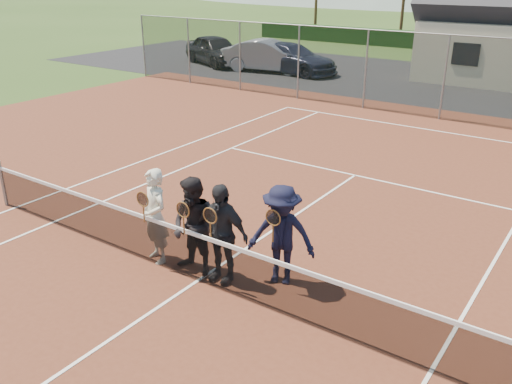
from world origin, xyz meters
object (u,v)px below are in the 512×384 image
player_b (195,227)px  player_c (221,233)px  player_a (155,216)px  car_a (216,50)px  player_d (281,235)px  car_c (290,58)px  car_b (269,56)px  tennis_net (197,255)px

player_b → player_c: size_ratio=1.00×
player_a → player_b: 0.89m
car_a → player_b: player_b is taller
player_a → player_d: bearing=16.3°
car_c → player_c: bearing=-146.3°
car_a → car_b: same height
car_b → player_d: player_d is taller
car_c → player_d: player_d is taller
car_b → player_a: bearing=-163.1°
player_a → player_b: same height
car_c → tennis_net: 20.92m
car_b → car_c: (1.12, 0.32, -0.06)m
car_a → player_d: player_d is taller
player_a → player_d: size_ratio=1.00×
player_d → player_c: bearing=-149.5°
player_a → car_b: bearing=117.7°
tennis_net → player_b: size_ratio=6.49×
player_a → player_c: bearing=5.9°
car_b → player_b: player_b is taller
car_a → player_c: size_ratio=2.67×
tennis_net → player_c: player_c is taller
tennis_net → player_d: (1.19, 0.83, 0.38)m
player_d → tennis_net: bearing=-145.3°
player_c → tennis_net: bearing=-134.9°
player_a → tennis_net: bearing=-8.2°
car_a → player_b: bearing=-118.3°
car_c → player_a: (8.40, -18.48, 0.16)m
player_a → player_d: (2.30, 0.67, -0.00)m
player_b → player_a: bearing=-175.7°
player_a → player_c: 1.41m
car_c → car_b: bearing=111.5°
car_a → player_d: (15.63, -17.69, 0.10)m
car_b → car_c: bearing=-84.9°
car_b → player_b: size_ratio=2.76×
car_b → player_a: (9.52, -18.16, 0.10)m
car_c → player_a: size_ratio=2.91×
car_c → player_d: 20.78m
car_a → player_b: 23.17m
car_a → player_a: 22.69m
car_c → tennis_net: car_c is taller
car_b → player_c: (10.93, -18.01, 0.10)m
car_b → tennis_net: (10.63, -18.32, -0.28)m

